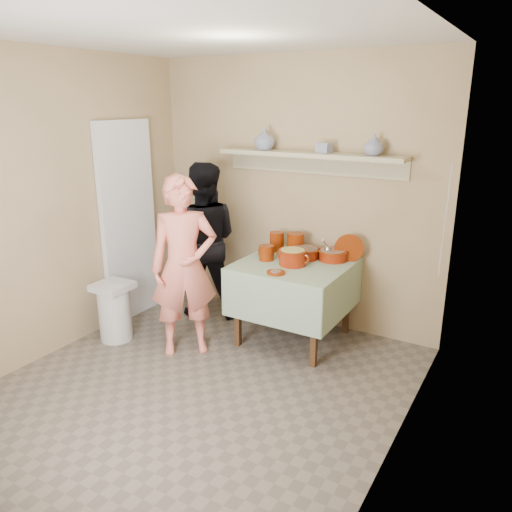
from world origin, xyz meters
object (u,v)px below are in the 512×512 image
Objects in this scene: serving_table at (295,275)px; trash_bin at (115,311)px; person_helper at (202,241)px; person_cook at (184,267)px; cazuela_rice at (293,256)px.

trash_bin is at bearing -149.49° from serving_table.
person_helper is 1.09m from serving_table.
serving_table is (1.08, -0.05, -0.16)m from person_helper.
serving_table reaches higher than trash_bin.
serving_table is at bearing 30.51° from trash_bin.
person_cook reaches higher than cazuela_rice.
person_cook is 1.02m from serving_table.
serving_table is (0.73, 0.69, -0.15)m from person_cook.
cazuela_rice is at bearing -81.66° from serving_table.
person_cook is 2.84× the size of trash_bin.
person_helper reaches higher than trash_bin.
serving_table is 2.95× the size of cazuela_rice.
serving_table is 1.72m from trash_bin.
serving_table is at bearing 146.12° from person_helper.
cazuela_rice is (1.09, -0.12, 0.04)m from person_helper.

